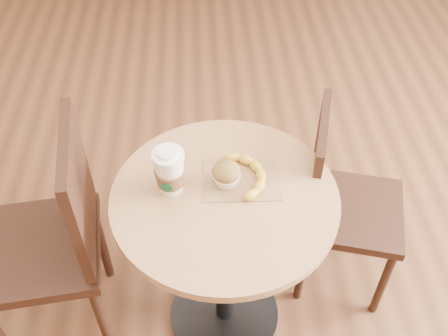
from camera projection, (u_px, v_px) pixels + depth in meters
name	position (u px, v px, depth m)	size (l,w,h in m)	color
cafe_table	(225.00, 236.00, 1.78)	(0.72, 0.72, 0.75)	black
chair_left	(54.00, 237.00, 1.79)	(0.47, 0.47, 0.96)	black
chair_right	(340.00, 201.00, 1.98)	(0.45, 0.45, 0.84)	black
kraft_bag	(242.00, 180.00, 1.67)	(0.24, 0.18, 0.00)	#916A46
coffee_cup	(170.00, 173.00, 1.59)	(0.10, 0.10, 0.16)	white
muffin	(226.00, 174.00, 1.63)	(0.09, 0.09, 0.08)	silver
banana	(248.00, 175.00, 1.66)	(0.14, 0.23, 0.03)	gold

